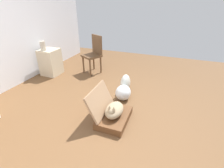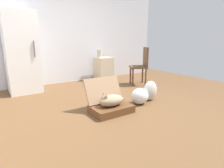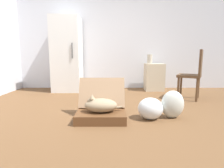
% 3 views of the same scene
% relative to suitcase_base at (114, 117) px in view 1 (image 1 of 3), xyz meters
% --- Properties ---
extents(ground_plane, '(7.68, 7.68, 0.00)m').
position_rel_suitcase_base_xyz_m(ground_plane, '(0.08, 0.40, -0.06)').
color(ground_plane, brown).
rests_on(ground_plane, ground).
extents(suitcase_base, '(0.67, 0.46, 0.12)m').
position_rel_suitcase_base_xyz_m(suitcase_base, '(0.00, 0.00, 0.00)').
color(suitcase_base, brown).
rests_on(suitcase_base, ground).
extents(suitcase_lid, '(0.67, 0.23, 0.43)m').
position_rel_suitcase_base_xyz_m(suitcase_lid, '(0.00, 0.25, 0.28)').
color(suitcase_lid, '#9B7756').
rests_on(suitcase_lid, suitcase_base).
extents(cat, '(0.52, 0.28, 0.24)m').
position_rel_suitcase_base_xyz_m(cat, '(-0.01, 0.00, 0.16)').
color(cat, '#998466').
rests_on(cat, suitcase_base).
extents(plastic_bag_white, '(0.35, 0.30, 0.30)m').
position_rel_suitcase_base_xyz_m(plastic_bag_white, '(0.69, 0.06, 0.09)').
color(plastic_bag_white, silver).
rests_on(plastic_bag_white, ground).
extents(plastic_bag_clear, '(0.32, 0.20, 0.39)m').
position_rel_suitcase_base_xyz_m(plastic_bag_clear, '(1.01, 0.11, 0.14)').
color(plastic_bag_clear, silver).
rests_on(plastic_bag_clear, ground).
extents(side_table, '(0.46, 0.44, 0.68)m').
position_rel_suitcase_base_xyz_m(side_table, '(1.22, 2.25, 0.28)').
color(side_table, beige).
rests_on(side_table, ground).
extents(vase_tall, '(0.13, 0.13, 0.23)m').
position_rel_suitcase_base_xyz_m(vase_tall, '(1.11, 2.29, 0.73)').
color(vase_tall, '#B7AD99').
rests_on(vase_tall, side_table).
extents(chair, '(0.58, 0.58, 1.00)m').
position_rel_suitcase_base_xyz_m(chair, '(1.77, 1.24, 0.48)').
color(chair, brown).
rests_on(chair, ground).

